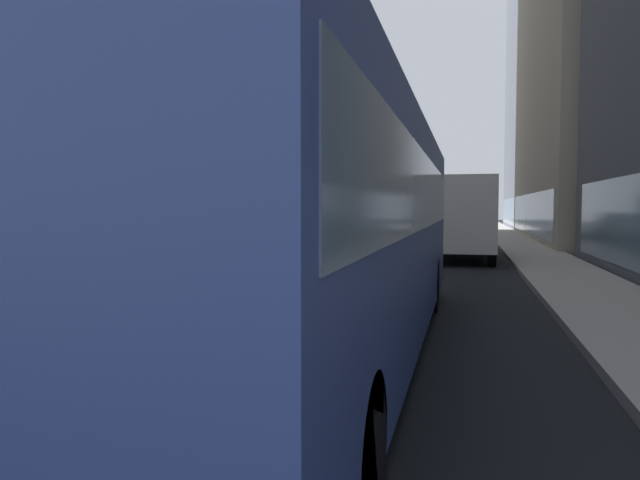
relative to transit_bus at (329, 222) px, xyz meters
The scene contains 12 objects.
ground_plane 31.31m from the transit_bus, 92.20° to the left, with size 120.00×120.00×0.00m, color black.
sidewalk_left 32.03m from the transit_bus, 102.46° to the left, with size 2.40×110.00×0.15m, color #ADA89E.
sidewalk_right 31.60m from the transit_bus, 81.80° to the left, with size 2.40×110.00×0.15m, color #9E9991.
building_right_mid 33.25m from the transit_bus, 70.30° to the left, with size 10.54×23.25×23.43m.
building_right_far 54.09m from the transit_bus, 78.08° to the left, with size 10.19×16.86×34.63m.
transit_bus is the anchor object (origin of this frame).
car_blue_hatchback 12.40m from the transit_bus, 101.20° to the left, with size 1.72×4.02×1.62m.
car_black_suv 35.85m from the transit_bus, 90.00° to the left, with size 1.91×3.99×1.62m.
car_white_van 29.02m from the transit_bus, 90.00° to the left, with size 1.77×4.21×1.62m.
car_red_coupe 21.39m from the transit_bus, 96.45° to the left, with size 1.82×4.42×1.62m.
car_grey_wagon 32.16m from the transit_bus, 97.15° to the left, with size 1.71×4.58×1.62m.
box_truck 15.55m from the transit_bus, 84.09° to the left, with size 2.30×7.50×3.05m.
Camera 1 is at (2.98, -3.74, 1.97)m, focal length 32.62 mm.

